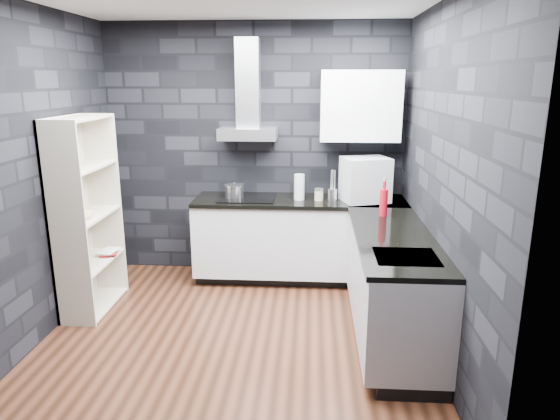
# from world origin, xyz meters

# --- Properties ---
(ground) EXTENTS (3.20, 3.20, 0.00)m
(ground) POSITION_xyz_m (0.00, 0.00, 0.00)
(ground) COLOR #492617
(wall_back) EXTENTS (3.20, 0.05, 2.70)m
(wall_back) POSITION_xyz_m (0.00, 1.62, 1.35)
(wall_back) COLOR black
(wall_back) RESTS_ON ground
(wall_front) EXTENTS (3.20, 0.05, 2.70)m
(wall_front) POSITION_xyz_m (0.00, -1.62, 1.35)
(wall_front) COLOR black
(wall_front) RESTS_ON ground
(wall_left) EXTENTS (0.05, 3.20, 2.70)m
(wall_left) POSITION_xyz_m (-1.62, 0.00, 1.35)
(wall_left) COLOR black
(wall_left) RESTS_ON ground
(wall_right) EXTENTS (0.05, 3.20, 2.70)m
(wall_right) POSITION_xyz_m (1.62, 0.00, 1.35)
(wall_right) COLOR black
(wall_right) RESTS_ON ground
(toekick_back) EXTENTS (2.18, 0.50, 0.10)m
(toekick_back) POSITION_xyz_m (0.50, 1.34, 0.05)
(toekick_back) COLOR black
(toekick_back) RESTS_ON ground
(toekick_right) EXTENTS (0.50, 1.78, 0.10)m
(toekick_right) POSITION_xyz_m (1.34, 0.10, 0.05)
(toekick_right) COLOR black
(toekick_right) RESTS_ON ground
(counter_back_cab) EXTENTS (2.20, 0.60, 0.76)m
(counter_back_cab) POSITION_xyz_m (0.50, 1.30, 0.48)
(counter_back_cab) COLOR silver
(counter_back_cab) RESTS_ON ground
(counter_right_cab) EXTENTS (0.60, 1.80, 0.76)m
(counter_right_cab) POSITION_xyz_m (1.30, 0.10, 0.48)
(counter_right_cab) COLOR silver
(counter_right_cab) RESTS_ON ground
(counter_back_top) EXTENTS (2.20, 0.62, 0.04)m
(counter_back_top) POSITION_xyz_m (0.50, 1.29, 0.88)
(counter_back_top) COLOR black
(counter_back_top) RESTS_ON counter_back_cab
(counter_right_top) EXTENTS (0.62, 1.80, 0.04)m
(counter_right_top) POSITION_xyz_m (1.29, 0.10, 0.88)
(counter_right_top) COLOR black
(counter_right_top) RESTS_ON counter_right_cab
(counter_corner_top) EXTENTS (0.62, 0.62, 0.04)m
(counter_corner_top) POSITION_xyz_m (1.30, 1.30, 0.88)
(counter_corner_top) COLOR black
(counter_corner_top) RESTS_ON counter_right_cab
(hood_body) EXTENTS (0.60, 0.34, 0.12)m
(hood_body) POSITION_xyz_m (-0.05, 1.43, 1.56)
(hood_body) COLOR silver
(hood_body) RESTS_ON wall_back
(hood_chimney) EXTENTS (0.24, 0.20, 0.90)m
(hood_chimney) POSITION_xyz_m (-0.05, 1.50, 2.07)
(hood_chimney) COLOR silver
(hood_chimney) RESTS_ON hood_body
(upper_cabinet) EXTENTS (0.80, 0.35, 0.70)m
(upper_cabinet) POSITION_xyz_m (1.10, 1.43, 1.85)
(upper_cabinet) COLOR white
(upper_cabinet) RESTS_ON wall_back
(cooktop) EXTENTS (0.58, 0.50, 0.01)m
(cooktop) POSITION_xyz_m (-0.05, 1.30, 0.91)
(cooktop) COLOR black
(cooktop) RESTS_ON counter_back_top
(sink_rim) EXTENTS (0.44, 0.40, 0.01)m
(sink_rim) POSITION_xyz_m (1.30, -0.40, 0.89)
(sink_rim) COLOR silver
(sink_rim) RESTS_ON counter_right_top
(pot) EXTENTS (0.21, 0.21, 0.11)m
(pot) POSITION_xyz_m (-0.19, 1.30, 0.97)
(pot) COLOR silver
(pot) RESTS_ON cooktop
(glass_vase) EXTENTS (0.14, 0.14, 0.26)m
(glass_vase) POSITION_xyz_m (0.49, 1.27, 1.03)
(glass_vase) COLOR silver
(glass_vase) RESTS_ON counter_back_top
(storage_jar) EXTENTS (0.10, 0.10, 0.11)m
(storage_jar) POSITION_xyz_m (0.70, 1.25, 0.95)
(storage_jar) COLOR tan
(storage_jar) RESTS_ON counter_back_top
(utensil_crock) EXTENTS (0.11, 0.11, 0.12)m
(utensil_crock) POSITION_xyz_m (0.84, 1.26, 0.96)
(utensil_crock) COLOR silver
(utensil_crock) RESTS_ON counter_back_top
(appliance_garage) EXTENTS (0.53, 0.46, 0.45)m
(appliance_garage) POSITION_xyz_m (1.17, 1.25, 1.12)
(appliance_garage) COLOR #BABDC2
(appliance_garage) RESTS_ON counter_back_top
(red_bottle) EXTENTS (0.10, 0.10, 0.25)m
(red_bottle) POSITION_xyz_m (1.28, 0.69, 1.02)
(red_bottle) COLOR #A80919
(red_bottle) RESTS_ON counter_right_top
(bookshelf) EXTENTS (0.41, 0.83, 1.80)m
(bookshelf) POSITION_xyz_m (-1.42, 0.49, 0.90)
(bookshelf) COLOR beige
(bookshelf) RESTS_ON ground
(fruit_bowl) EXTENTS (0.26, 0.26, 0.06)m
(fruit_bowl) POSITION_xyz_m (-1.42, 0.37, 0.94)
(fruit_bowl) COLOR white
(fruit_bowl) RESTS_ON bookshelf
(book_red) EXTENTS (0.16, 0.07, 0.21)m
(book_red) POSITION_xyz_m (-1.41, 0.67, 0.57)
(book_red) COLOR maroon
(book_red) RESTS_ON bookshelf
(book_second) EXTENTS (0.16, 0.04, 0.22)m
(book_second) POSITION_xyz_m (-1.41, 0.70, 0.59)
(book_second) COLOR #B2B2B2
(book_second) RESTS_ON bookshelf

